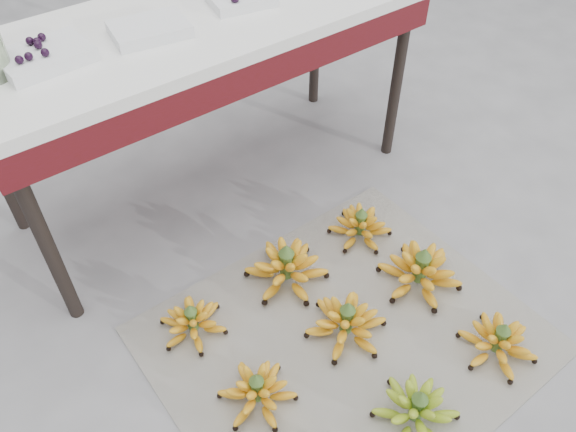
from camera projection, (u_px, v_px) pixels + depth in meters
ground at (368, 323)px, 2.01m from camera, size 60.00×60.00×0.00m
newspaper_mat at (345, 339)px, 1.96m from camera, size 1.26×1.06×0.01m
bunch_front_center at (416, 410)px, 1.71m from camera, size 0.30×0.30×0.16m
bunch_front_right at (498, 342)px, 1.88m from camera, size 0.34×0.34×0.16m
bunch_mid_left at (257, 391)px, 1.76m from camera, size 0.30×0.30×0.15m
bunch_mid_center at (346, 323)px, 1.93m from camera, size 0.33×0.33×0.17m
bunch_mid_right at (420, 271)px, 2.09m from camera, size 0.31×0.31×0.19m
bunch_back_left at (193, 322)px, 1.95m from camera, size 0.25×0.25×0.14m
bunch_back_center at (286, 267)px, 2.10m from camera, size 0.33×0.33×0.19m
bunch_back_right at (360, 226)px, 2.27m from camera, size 0.27×0.27×0.15m
vendor_table at (201, 39)px, 2.03m from camera, size 1.68×0.67×0.80m
tray_far_left at (44, 56)px, 1.71m from camera, size 0.28×0.21×0.07m
tray_left at (149, 29)px, 1.85m from camera, size 0.27×0.22×0.04m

